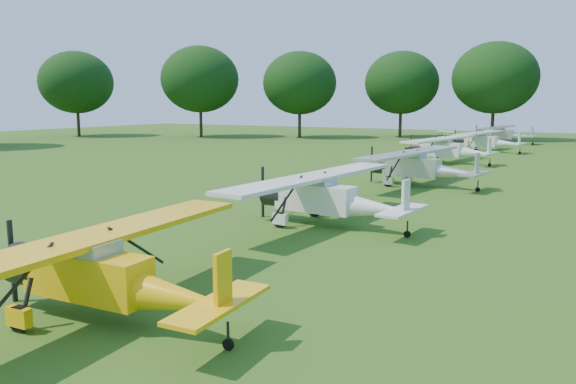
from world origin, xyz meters
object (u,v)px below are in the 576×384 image
Objects in this scene: aircraft_6 at (485,140)px; golf_cart at (446,141)px; aircraft_3 at (327,195)px; aircraft_5 at (447,147)px; aircraft_4 at (420,164)px; aircraft_7 at (503,133)px; aircraft_2 at (103,270)px.

aircraft_6 is 8.24m from golf_cart.
aircraft_5 is at bearing 98.33° from aircraft_3.
aircraft_4 reaches higher than aircraft_7.
aircraft_5 reaches higher than golf_cart.
golf_cart is at bearing 139.12° from aircraft_6.
aircraft_3 is (0.01, 11.67, 0.07)m from aircraft_2.
aircraft_2 reaches higher than golf_cart.
aircraft_3 reaches higher than aircraft_2.
aircraft_7 is (-1.29, 52.02, -0.01)m from aircraft_3.
aircraft_6 is (-0.93, 38.88, -0.04)m from aircraft_3.
aircraft_5 is (-1.64, 26.37, 0.01)m from aircraft_3.
aircraft_3 is at bearing -77.23° from aircraft_5.
aircraft_2 is at bearing -81.24° from aircraft_6.
aircraft_4 is 1.02× the size of aircraft_7.
aircraft_2 is 63.70m from aircraft_7.
aircraft_5 is at bearing -85.30° from aircraft_7.
aircraft_6 is at bearing -47.08° from golf_cart.
aircraft_7 is at bearing 99.61° from aircraft_4.
aircraft_7 is 5.53× the size of golf_cart.
aircraft_3 is at bearing -82.88° from aircraft_4.
aircraft_6 reaches higher than aircraft_2.
aircraft_2 is at bearing -82.67° from aircraft_4.
aircraft_4 is at bearing 86.60° from aircraft_2.
aircraft_4 is at bearing -73.55° from aircraft_5.
aircraft_5 is (-1.63, 38.04, 0.08)m from aircraft_2.
aircraft_7 is at bearing 88.02° from aircraft_2.
golf_cart is at bearing 113.40° from aircraft_5.
aircraft_7 is at bearing 98.43° from aircraft_5.
aircraft_2 is 0.94× the size of aircraft_4.
aircraft_4 is at bearing -82.50° from aircraft_7.
aircraft_5 is at bearing -85.53° from aircraft_6.
aircraft_2 is 38.07m from aircraft_5.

